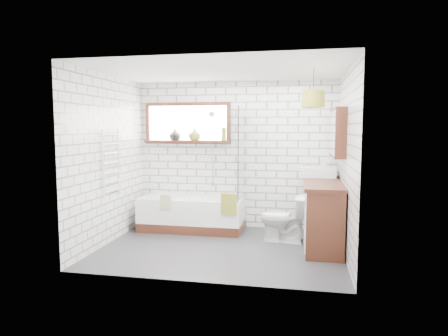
% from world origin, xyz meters
% --- Properties ---
extents(floor, '(3.40, 2.60, 0.01)m').
position_xyz_m(floor, '(0.00, 0.00, -0.01)').
color(floor, '#27272A').
rests_on(floor, ground).
extents(ceiling, '(3.40, 2.60, 0.01)m').
position_xyz_m(ceiling, '(0.00, 0.00, 2.50)').
color(ceiling, white).
rests_on(ceiling, ground).
extents(wall_back, '(3.40, 0.01, 2.50)m').
position_xyz_m(wall_back, '(0.00, 1.30, 1.25)').
color(wall_back, white).
rests_on(wall_back, ground).
extents(wall_front, '(3.40, 0.01, 2.50)m').
position_xyz_m(wall_front, '(0.00, -1.30, 1.25)').
color(wall_front, white).
rests_on(wall_front, ground).
extents(wall_left, '(0.01, 2.60, 2.50)m').
position_xyz_m(wall_left, '(-1.70, 0.00, 1.25)').
color(wall_left, white).
rests_on(wall_left, ground).
extents(wall_right, '(0.01, 2.60, 2.50)m').
position_xyz_m(wall_right, '(1.70, 0.00, 1.25)').
color(wall_right, white).
rests_on(wall_right, ground).
extents(window, '(1.52, 0.16, 0.68)m').
position_xyz_m(window, '(-0.85, 1.26, 1.80)').
color(window, '#32160E').
rests_on(window, wall_back).
extents(towel_radiator, '(0.06, 0.52, 1.00)m').
position_xyz_m(towel_radiator, '(-1.66, 0.00, 1.20)').
color(towel_radiator, white).
rests_on(towel_radiator, wall_left).
extents(mirror_cabinet, '(0.16, 1.20, 0.70)m').
position_xyz_m(mirror_cabinet, '(1.62, 0.60, 1.65)').
color(mirror_cabinet, '#32160E').
rests_on(mirror_cabinet, wall_right).
extents(shower_riser, '(0.02, 0.02, 1.30)m').
position_xyz_m(shower_riser, '(-0.40, 1.26, 1.35)').
color(shower_riser, silver).
rests_on(shower_riser, wall_back).
extents(bathtub, '(1.72, 0.76, 0.56)m').
position_xyz_m(bathtub, '(-0.68, 0.92, 0.28)').
color(bathtub, white).
rests_on(bathtub, floor).
extents(shower_screen, '(0.02, 0.72, 1.50)m').
position_xyz_m(shower_screen, '(0.16, 0.92, 1.31)').
color(shower_screen, white).
rests_on(shower_screen, bathtub).
extents(towel_green, '(0.24, 0.07, 0.33)m').
position_xyz_m(towel_green, '(0.02, 0.54, 0.54)').
color(towel_green, olive).
rests_on(towel_green, bathtub).
extents(towel_beige, '(0.18, 0.04, 0.23)m').
position_xyz_m(towel_beige, '(-1.01, 0.54, 0.54)').
color(towel_beige, tan).
rests_on(towel_beige, bathtub).
extents(vanity, '(0.53, 1.65, 0.95)m').
position_xyz_m(vanity, '(1.43, 0.46, 0.47)').
color(vanity, '#32160E').
rests_on(vanity, floor).
extents(basin, '(0.53, 0.46, 0.15)m').
position_xyz_m(basin, '(1.37, 0.96, 1.02)').
color(basin, white).
rests_on(basin, vanity).
extents(tap, '(0.03, 0.03, 0.16)m').
position_xyz_m(tap, '(1.53, 0.96, 1.08)').
color(tap, silver).
rests_on(tap, vanity).
extents(toilet, '(0.48, 0.75, 0.72)m').
position_xyz_m(toilet, '(0.87, 0.50, 0.36)').
color(toilet, white).
rests_on(toilet, floor).
extents(vase_olive, '(0.28, 0.28, 0.22)m').
position_xyz_m(vase_olive, '(-0.71, 1.23, 1.59)').
color(vase_olive, olive).
rests_on(vase_olive, window).
extents(vase_dark, '(0.27, 0.27, 0.21)m').
position_xyz_m(vase_dark, '(-1.07, 1.23, 1.59)').
color(vase_dark, black).
rests_on(vase_dark, window).
extents(bottle, '(0.08, 0.08, 0.22)m').
position_xyz_m(bottle, '(-0.20, 1.23, 1.59)').
color(bottle, olive).
rests_on(bottle, window).
extents(pendant, '(0.30, 0.30, 0.22)m').
position_xyz_m(pendant, '(1.25, -0.00, 2.10)').
color(pendant, olive).
rests_on(pendant, ceiling).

